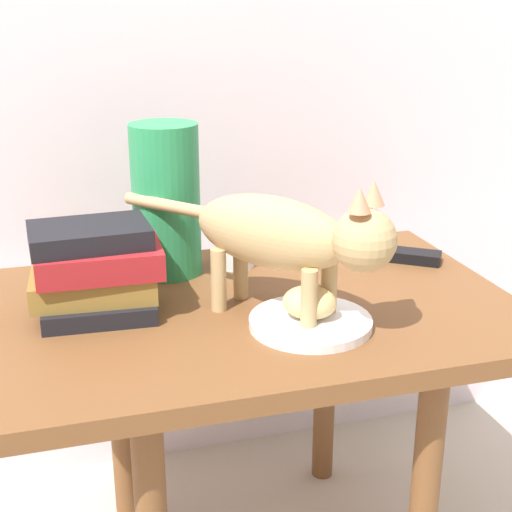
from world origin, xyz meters
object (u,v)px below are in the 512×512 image
(book_stack, at_px, (96,270))
(side_table, at_px, (256,342))
(bread_roll, at_px, (309,302))
(green_vase, at_px, (166,200))
(candle_jar, at_px, (235,246))
(plate, at_px, (310,322))
(tv_remote, at_px, (399,255))
(cat, at_px, (288,236))

(book_stack, bearing_deg, side_table, -7.27)
(bread_roll, relative_size, green_vase, 0.30)
(book_stack, bearing_deg, bread_roll, -25.00)
(candle_jar, bearing_deg, book_stack, -150.41)
(plate, height_order, candle_jar, candle_jar)
(bread_roll, relative_size, candle_jar, 0.94)
(side_table, distance_m, bread_roll, 0.16)
(bread_roll, height_order, book_stack, book_stack)
(plate, distance_m, tv_remote, 0.35)
(green_vase, bearing_deg, side_table, -58.67)
(side_table, bearing_deg, tv_remote, 21.23)
(cat, height_order, green_vase, green_vase)
(cat, xyz_separation_m, book_stack, (-0.27, 0.10, -0.06))
(book_stack, distance_m, tv_remote, 0.57)
(plate, height_order, green_vase, green_vase)
(plate, distance_m, candle_jar, 0.29)
(plate, relative_size, green_vase, 0.70)
(plate, distance_m, green_vase, 0.35)
(side_table, distance_m, cat, 0.22)
(side_table, xyz_separation_m, candle_jar, (0.01, 0.18, 0.11))
(candle_jar, xyz_separation_m, tv_remote, (0.30, -0.06, -0.03))
(book_stack, relative_size, tv_remote, 1.35)
(bread_roll, height_order, cat, cat)
(bread_roll, bearing_deg, cat, 121.06)
(side_table, xyz_separation_m, green_vase, (-0.11, 0.18, 0.20))
(book_stack, bearing_deg, green_vase, 47.53)
(candle_jar, distance_m, tv_remote, 0.31)
(bread_roll, relative_size, book_stack, 0.40)
(plate, xyz_separation_m, cat, (-0.02, 0.04, 0.13))
(book_stack, bearing_deg, plate, -25.00)
(cat, relative_size, candle_jar, 4.50)
(plate, relative_size, bread_roll, 2.29)
(bread_roll, xyz_separation_m, cat, (-0.02, 0.04, 0.09))
(bread_roll, bearing_deg, book_stack, 155.00)
(candle_jar, bearing_deg, cat, -86.24)
(green_vase, relative_size, tv_remote, 1.75)
(side_table, bearing_deg, candle_jar, 86.07)
(side_table, height_order, tv_remote, tv_remote)
(side_table, distance_m, green_vase, 0.29)
(side_table, height_order, candle_jar, candle_jar)
(bread_roll, relative_size, cat, 0.21)
(side_table, xyz_separation_m, cat, (0.03, -0.07, 0.20))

